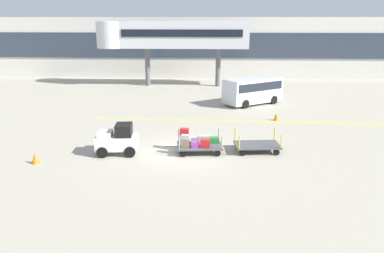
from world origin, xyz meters
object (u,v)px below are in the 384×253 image
(baggage_tug, at_px, (118,140))
(baggage_cart_lead, at_px, (197,142))
(baggage_cart_middle, at_px, (257,145))
(safety_cone_near, at_px, (276,116))
(safety_cone_far, at_px, (35,158))
(shuttle_van, at_px, (253,89))

(baggage_tug, height_order, baggage_cart_lead, baggage_tug)
(baggage_tug, relative_size, baggage_cart_middle, 0.72)
(baggage_tug, bearing_deg, safety_cone_near, 37.58)
(baggage_cart_lead, xyz_separation_m, safety_cone_far, (-7.66, -1.97, -0.26))
(baggage_tug, height_order, safety_cone_near, baggage_tug)
(baggage_tug, distance_m, baggage_cart_middle, 7.17)
(shuttle_van, bearing_deg, baggage_cart_lead, -109.09)
(baggage_cart_lead, relative_size, safety_cone_near, 5.56)
(baggage_cart_lead, distance_m, shuttle_van, 12.35)
(shuttle_van, bearing_deg, baggage_tug, -123.66)
(shuttle_van, bearing_deg, safety_cone_far, -130.66)
(baggage_cart_middle, bearing_deg, safety_cone_far, -168.30)
(baggage_cart_middle, relative_size, safety_cone_far, 5.56)
(safety_cone_far, bearing_deg, baggage_tug, 22.61)
(baggage_tug, relative_size, shuttle_van, 0.44)
(baggage_cart_middle, relative_size, shuttle_van, 0.61)
(safety_cone_near, bearing_deg, safety_cone_far, -146.21)
(baggage_tug, distance_m, baggage_cart_lead, 4.06)
(baggage_cart_middle, bearing_deg, baggage_cart_lead, -175.16)
(baggage_tug, bearing_deg, safety_cone_far, -157.39)
(baggage_cart_middle, bearing_deg, baggage_tug, -174.28)
(safety_cone_near, bearing_deg, baggage_cart_middle, -107.80)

